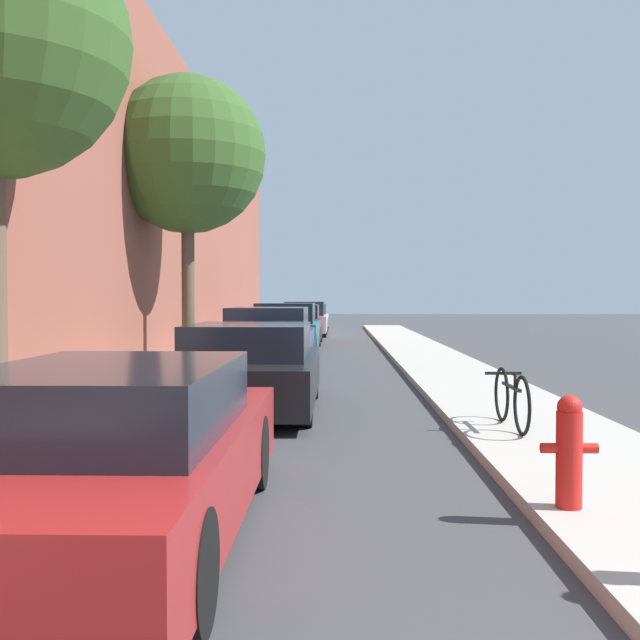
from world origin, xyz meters
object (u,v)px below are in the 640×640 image
object	(u,v)px
parked_car_navy	(269,343)
parked_car_black	(251,369)
parked_car_maroon	(298,325)
parked_car_silver	(305,320)
fire_hydrant	(569,450)
parked_car_red	(118,456)
street_tree_far	(187,156)
parked_car_teal	(286,330)
bicycle	(511,399)
parked_car_white	(311,318)

from	to	relation	value
parked_car_navy	parked_car_black	bearing A→B (deg)	-87.66
parked_car_black	parked_car_maroon	distance (m)	15.73
parked_car_silver	fire_hydrant	bearing A→B (deg)	-83.36
parked_car_navy	parked_car_maroon	bearing A→B (deg)	89.79
parked_car_black	parked_car_red	bearing A→B (deg)	-92.07
street_tree_far	parked_car_red	bearing A→B (deg)	-80.87
parked_car_navy	parked_car_silver	bearing A→B (deg)	89.79
parked_car_teal	street_tree_far	bearing A→B (deg)	-111.77
parked_car_maroon	bicycle	bearing A→B (deg)	-78.93
parked_car_maroon	fire_hydrant	size ratio (longest dim) A/B	5.04
parked_car_teal	parked_car_maroon	xyz separation A→B (m)	(0.05, 5.07, -0.04)
parked_car_red	parked_car_navy	size ratio (longest dim) A/B	1.06
parked_car_red	fire_hydrant	size ratio (longest dim) A/B	5.53
parked_car_red	parked_car_black	xyz separation A→B (m)	(0.21, 5.83, 0.02)
parked_car_black	parked_car_silver	distance (m)	21.31
parked_car_black	parked_car_maroon	bearing A→B (deg)	90.62
parked_car_teal	parked_car_silver	distance (m)	10.64
parked_car_silver	bicycle	distance (m)	23.55
street_tree_far	fire_hydrant	xyz separation A→B (m)	(5.05, -11.29, -4.28)
parked_car_teal	parked_car_silver	bearing A→B (deg)	89.60
parked_car_navy	street_tree_far	size ratio (longest dim) A/B	0.66
parked_car_red	parked_car_navy	world-z (taller)	parked_car_navy
parked_car_silver	parked_car_black	bearing A→B (deg)	-89.60
parked_car_navy	parked_car_maroon	world-z (taller)	parked_car_navy
parked_car_red	parked_car_navy	bearing A→B (deg)	90.00
parked_car_red	parked_car_white	xyz separation A→B (m)	(0.13, 32.31, 0.04)
parked_car_silver	parked_car_maroon	bearing A→B (deg)	-90.21
parked_car_navy	parked_car_white	bearing A→B (deg)	89.66
bicycle	parked_car_silver	bearing A→B (deg)	97.71
parked_car_red	parked_car_white	size ratio (longest dim) A/B	0.97
street_tree_far	parked_car_white	bearing A→B (deg)	84.37
parked_car_black	fire_hydrant	size ratio (longest dim) A/B	5.25
parked_car_teal	parked_car_white	bearing A→B (deg)	89.48
parked_car_maroon	parked_car_white	distance (m)	10.74
parked_car_maroon	parked_car_white	xyz separation A→B (m)	(0.09, 10.74, -0.04)
parked_car_red	parked_car_white	distance (m)	32.31
parked_car_red	fire_hydrant	xyz separation A→B (m)	(3.16, 0.50, -0.05)
parked_car_maroon	parked_car_silver	distance (m)	5.57
parked_car_black	street_tree_far	size ratio (longest dim) A/B	0.67
parked_car_maroon	street_tree_far	bearing A→B (deg)	-101.19
parked_car_red	parked_car_teal	xyz separation A→B (m)	(-0.01, 16.50, 0.12)
parked_car_red	bicycle	world-z (taller)	parked_car_red
parked_car_navy	parked_car_teal	xyz separation A→B (m)	(-0.02, 5.53, 0.02)
parked_car_teal	fire_hydrant	distance (m)	16.31
parked_car_black	parked_car_navy	bearing A→B (deg)	92.34
parked_car_silver	fire_hydrant	size ratio (longest dim) A/B	4.88
parked_car_red	parked_car_white	world-z (taller)	parked_car_white
parked_car_navy	bicycle	distance (m)	7.95
parked_car_navy	fire_hydrant	size ratio (longest dim) A/B	5.19
parked_car_teal	parked_car_maroon	size ratio (longest dim) A/B	1.03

